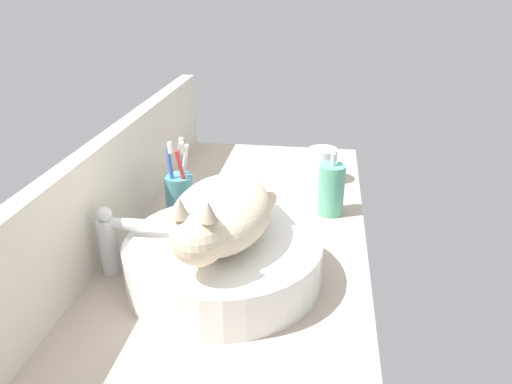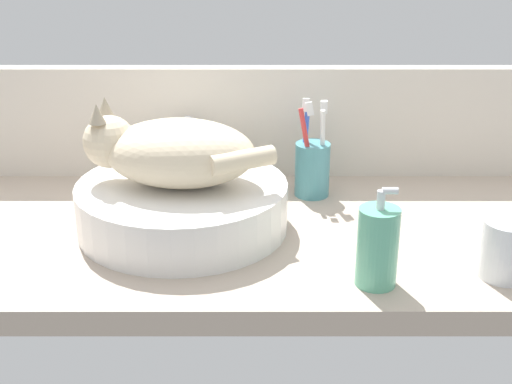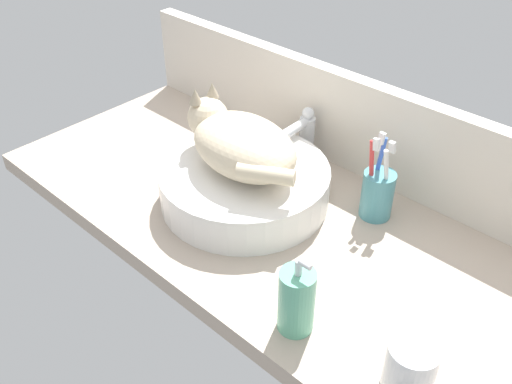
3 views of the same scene
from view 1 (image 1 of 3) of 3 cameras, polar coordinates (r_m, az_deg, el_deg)
name	(u,v)px [view 1 (image 1 of 3)]	position (r cm, az deg, el deg)	size (l,w,h in cm)	color
ground_plane	(232,258)	(104.09, -2.81, -7.53)	(131.14, 55.16, 4.00)	#B2A08E
backsplash_panel	(105,193)	(105.53, -16.84, -0.15)	(131.14, 3.60, 22.05)	silver
sink_basin	(224,260)	(92.20, -3.71, -7.72)	(35.75, 35.75, 8.15)	white
cat	(220,215)	(86.20, -4.12, -2.65)	(31.97, 19.57, 14.00)	beige
faucet	(114,238)	(95.90, -15.96, -5.10)	(3.60, 11.83, 13.60)	silver
soap_dispenser	(331,189)	(116.23, 8.59, 0.32)	(6.02, 6.02, 15.29)	#60B793
toothbrush_cup	(180,195)	(114.58, -8.68, -0.33)	(6.55, 6.55, 18.73)	teal
water_glass	(322,167)	(135.14, 7.57, 2.86)	(7.62, 7.62, 8.97)	white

